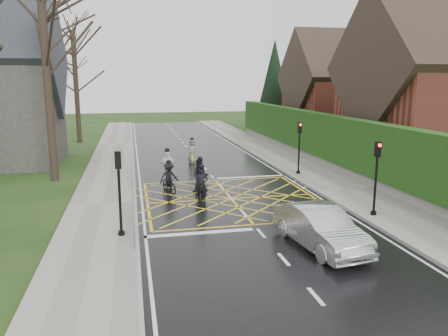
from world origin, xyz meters
name	(u,v)px	position (x,y,z in m)	size (l,w,h in m)	color
ground	(231,199)	(0.00, 0.00, 0.00)	(120.00, 120.00, 0.00)	black
road	(231,199)	(0.00, 0.00, 0.01)	(9.00, 80.00, 0.01)	black
sidewalk_right	(345,191)	(6.00, 0.00, 0.07)	(3.00, 80.00, 0.15)	gray
sidewalk_left	(103,204)	(-6.00, 0.00, 0.07)	(3.00, 80.00, 0.15)	gray
stone_wall	(326,163)	(7.75, 6.00, 0.35)	(0.50, 38.00, 0.70)	slate
hedge	(328,136)	(7.75, 6.00, 2.10)	(0.90, 38.00, 2.80)	#12360E
house_near	(448,95)	(14.75, 4.00, 4.73)	(11.80, 9.80, 11.30)	brown
house_far	(342,94)	(14.75, 18.00, 4.36)	(9.80, 8.80, 10.30)	brown
conifer	(274,87)	(10.75, 26.00, 4.99)	(4.60, 4.60, 10.00)	black
tree_near	(44,37)	(-9.00, 6.00, 7.91)	(9.24, 9.24, 11.44)	black
tree_mid	(49,37)	(-10.00, 14.00, 8.63)	(10.08, 10.08, 12.48)	black
tree_far	(75,63)	(-9.30, 22.00, 7.19)	(8.40, 8.40, 10.40)	black
railing_south	(133,210)	(-4.65, -3.50, 0.78)	(0.05, 5.04, 1.03)	slate
railing_north	(132,171)	(-4.65, 4.00, 0.79)	(0.05, 6.04, 1.03)	slate
traffic_light_ne	(299,149)	(5.10, 4.20, 1.66)	(0.24, 0.31, 3.21)	black
traffic_light_se	(376,179)	(5.10, -4.20, 1.66)	(0.24, 0.31, 3.21)	black
traffic_light_sw	(120,194)	(-5.10, -4.50, 1.66)	(0.24, 0.31, 3.21)	black
cyclist_rear	(202,190)	(-1.48, -0.38, 0.59)	(1.09, 1.99, 1.83)	black
cyclist_back	(200,179)	(-1.27, 1.42, 0.71)	(1.11, 1.95, 1.88)	black
cyclist_mid	(169,180)	(-2.81, 1.91, 0.61)	(1.12, 1.82, 1.68)	black
cyclist_front	(168,170)	(-2.69, 4.18, 0.72)	(1.05, 1.94, 1.94)	black
cyclist_lead	(192,154)	(-0.52, 9.78, 0.62)	(0.88, 1.90, 1.78)	yellow
car	(320,228)	(1.55, -6.75, 0.71)	(1.50, 4.31, 1.42)	#BABCC2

